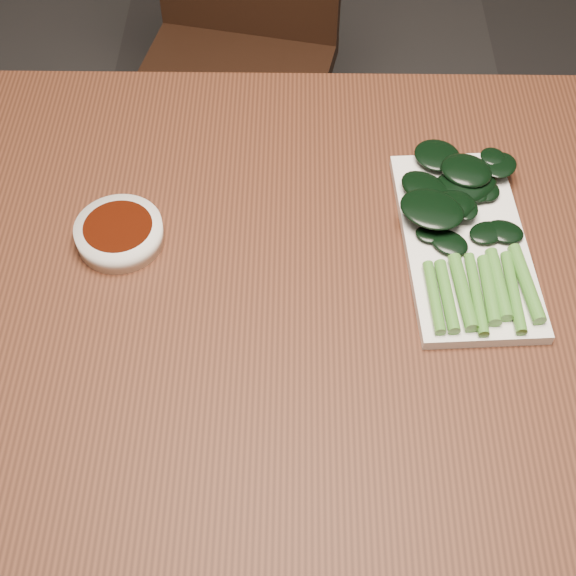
{
  "coord_description": "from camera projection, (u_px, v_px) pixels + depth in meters",
  "views": [
    {
      "loc": [
        -0.03,
        -0.54,
        1.49
      ],
      "look_at": [
        -0.04,
        0.01,
        0.76
      ],
      "focal_mm": 50.0,
      "sensor_mm": 36.0,
      "label": 1
    }
  ],
  "objects": [
    {
      "name": "chair_far",
      "position": [
        237.0,
        46.0,
        1.61
      ],
      "size": [
        0.45,
        0.45,
        0.89
      ],
      "rotation": [
        0.0,
        0.0,
        -0.21
      ],
      "color": "black",
      "rests_on": "ground"
    },
    {
      "name": "table",
      "position": [
        317.0,
        333.0,
        0.97
      ],
      "size": [
        1.4,
        0.8,
        0.75
      ],
      "color": "#492415",
      "rests_on": "ground"
    },
    {
      "name": "serving_plate",
      "position": [
        464.0,
        243.0,
        0.95
      ],
      "size": [
        0.16,
        0.29,
        0.01
      ],
      "rotation": [
        0.0,
        0.0,
        0.06
      ],
      "color": "white",
      "rests_on": "table"
    },
    {
      "name": "gai_lan",
      "position": [
        462.0,
        216.0,
        0.95
      ],
      "size": [
        0.17,
        0.31,
        0.03
      ],
      "color": "#4B8C30",
      "rests_on": "serving_plate"
    },
    {
      "name": "sauce_bowl",
      "position": [
        119.0,
        233.0,
        0.95
      ],
      "size": [
        0.1,
        0.1,
        0.03
      ],
      "color": "white",
      "rests_on": "table"
    },
    {
      "name": "ground",
      "position": [
        307.0,
        531.0,
        1.51
      ],
      "size": [
        6.0,
        6.0,
        0.0
      ],
      "primitive_type": "plane",
      "color": "#312E2E",
      "rests_on": "ground"
    }
  ]
}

